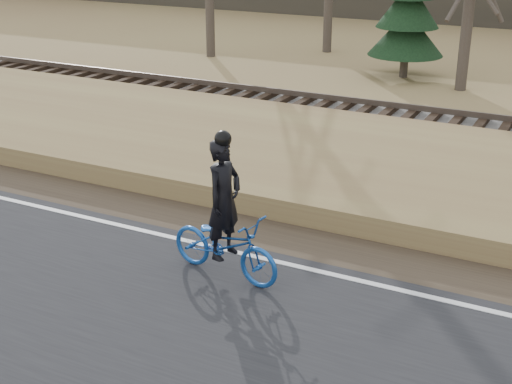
% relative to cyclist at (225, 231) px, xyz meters
% --- Properties ---
extents(ground, '(120.00, 120.00, 0.00)m').
position_rel_cyclist_xyz_m(ground, '(2.83, 0.58, -0.82)').
color(ground, olive).
rests_on(ground, ground).
extents(edge_line, '(120.00, 0.12, 0.01)m').
position_rel_cyclist_xyz_m(edge_line, '(2.83, 0.78, -0.76)').
color(edge_line, silver).
rests_on(edge_line, road).
extents(shoulder, '(120.00, 1.60, 0.04)m').
position_rel_cyclist_xyz_m(shoulder, '(2.83, 1.78, -0.80)').
color(shoulder, '#473A2B').
rests_on(shoulder, ground).
extents(embankment, '(120.00, 5.00, 0.44)m').
position_rel_cyclist_xyz_m(embankment, '(2.83, 4.78, -0.60)').
color(embankment, olive).
rests_on(embankment, ground).
extents(ballast, '(120.00, 3.00, 0.45)m').
position_rel_cyclist_xyz_m(ballast, '(2.83, 8.58, -0.60)').
color(ballast, slate).
rests_on(ballast, ground).
extents(railroad, '(120.00, 2.40, 0.29)m').
position_rel_cyclist_xyz_m(railroad, '(2.83, 8.58, -0.29)').
color(railroad, black).
rests_on(railroad, ballast).
extents(cyclist, '(2.08, 0.98, 2.39)m').
position_rel_cyclist_xyz_m(cyclist, '(0.00, 0.00, 0.00)').
color(cyclist, '#16499C').
rests_on(cyclist, road).
extents(conifer, '(2.60, 2.60, 5.16)m').
position_rel_cyclist_xyz_m(conifer, '(-1.64, 15.69, 1.62)').
color(conifer, '#483F34').
rests_on(conifer, ground).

